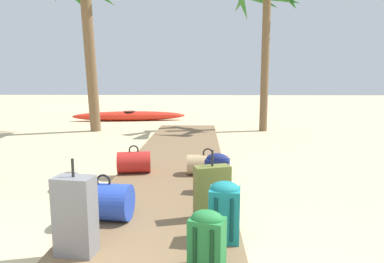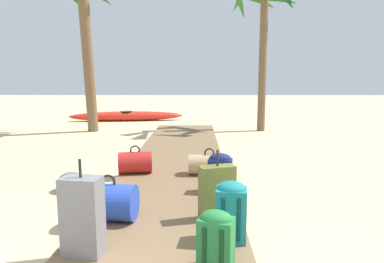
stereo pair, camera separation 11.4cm
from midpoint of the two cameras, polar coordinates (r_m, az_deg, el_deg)
name	(u,v)px [view 2 (the right image)]	position (r m, az deg, el deg)	size (l,w,h in m)	color
ground_plane	(174,178)	(5.66, -3.69, -7.80)	(60.00, 60.00, 0.00)	#CCB789
boardwalk	(177,161)	(6.60, -3.01, -5.03)	(1.78, 9.90, 0.08)	brown
duffel_bag_tan	(209,164)	(5.54, 2.31, -5.54)	(0.68, 0.34, 0.43)	tan
backpack_teal	(231,210)	(3.32, 5.58, -12.88)	(0.31, 0.28, 0.58)	#197A7F
suitcase_grey	(83,216)	(3.20, -18.87, -13.32)	(0.36, 0.25, 0.86)	slate
backpack_navy	(220,172)	(4.67, 4.03, -6.73)	(0.35, 0.26, 0.54)	navy
duffel_bag_red	(135,162)	(5.70, -10.05, -5.12)	(0.59, 0.43, 0.46)	red
suitcase_olive	(217,192)	(3.80, 3.34, -10.12)	(0.42, 0.28, 0.78)	olive
duffel_bag_blue	(109,202)	(3.91, -14.57, -11.36)	(0.62, 0.45, 0.51)	#2847B7
backpack_green	(216,239)	(2.84, 2.83, -17.58)	(0.32, 0.27, 0.51)	#237538
palm_tree_far_right	(265,7)	(11.07, 11.80, 19.75)	(2.35, 2.29, 4.64)	brown
palm_tree_far_left	(83,11)	(11.00, -18.07, 18.57)	(2.17, 2.33, 4.83)	brown
kayak	(127,116)	(13.61, -11.14, 2.56)	(4.43, 1.23, 0.38)	red
rock_left_near	(71,182)	(5.31, -20.18, -7.89)	(0.37, 0.38, 0.27)	#5B5651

